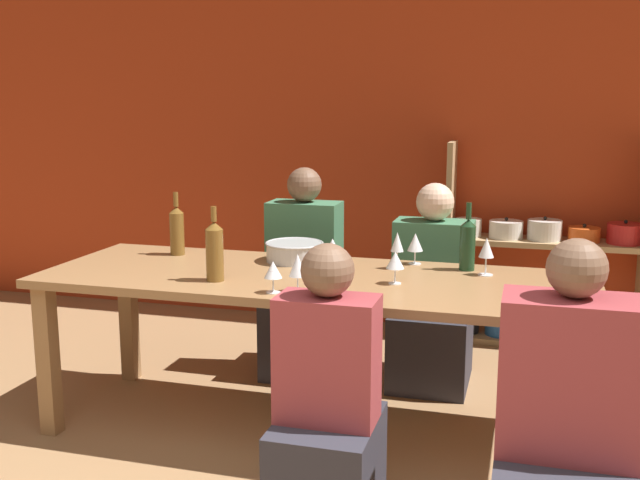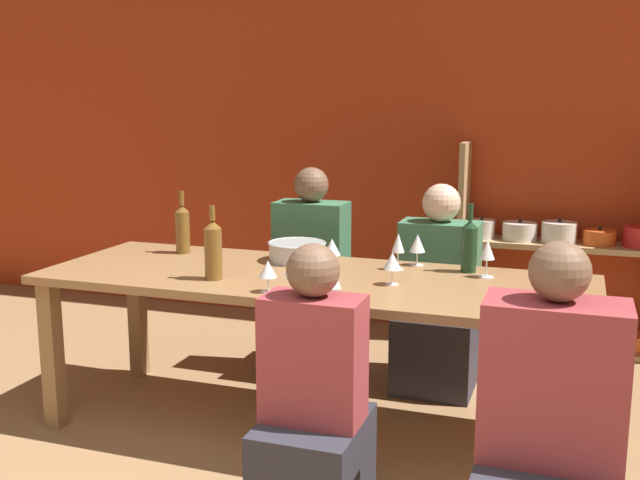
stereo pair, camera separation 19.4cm
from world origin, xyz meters
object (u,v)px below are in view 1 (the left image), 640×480
at_px(shelf_unit, 543,270).
at_px(person_near_a, 327,426).
at_px(person_near_b, 564,458).
at_px(wine_bottle_dark, 468,243).
at_px(wine_bottle_green, 215,250).
at_px(wine_glass_red_a, 576,266).
at_px(mixing_bowl, 295,251).
at_px(cell_phone, 336,286).
at_px(person_far_b, 305,299).
at_px(dining_table, 314,293).
at_px(wine_glass_empty_a, 332,248).
at_px(wine_glass_red_b, 395,261).
at_px(person_far_a, 432,313).
at_px(wine_glass_empty_b, 298,266).
at_px(wine_bottle_amber, 177,230).
at_px(wine_glass_white_a, 397,243).
at_px(wine_glass_red_c, 273,271).
at_px(wine_glass_white_b, 486,249).
at_px(wine_glass_empty_c, 415,243).

xyz_separation_m(shelf_unit, person_near_a, (-0.77, -2.43, -0.09)).
bearing_deg(person_near_b, wine_bottle_dark, 110.83).
distance_m(wine_bottle_green, wine_glass_red_a, 1.57).
height_order(mixing_bowl, cell_phone, mixing_bowl).
distance_m(wine_bottle_green, cell_phone, 0.57).
bearing_deg(person_far_b, dining_table, 110.24).
bearing_deg(wine_glass_empty_a, person_far_b, 117.10).
relative_size(wine_glass_red_b, person_far_a, 0.13).
distance_m(wine_glass_empty_b, person_far_b, 1.17).
relative_size(wine_bottle_amber, person_far_a, 0.29).
xyz_separation_m(wine_glass_white_a, person_near_a, (-0.07, -1.02, -0.49)).
xyz_separation_m(mixing_bowl, wine_bottle_dark, (0.85, 0.04, 0.08)).
bearing_deg(person_near_a, wine_glass_empty_a, 103.77).
relative_size(wine_glass_red_c, person_far_a, 0.12).
distance_m(wine_glass_white_b, person_near_b, 1.20).
bearing_deg(person_near_a, wine_bottle_dark, 69.82).
relative_size(wine_bottle_dark, person_near_b, 0.29).
relative_size(wine_glass_empty_c, person_far_b, 0.13).
xyz_separation_m(wine_glass_empty_c, wine_glass_red_b, (-0.02, -0.42, -0.00)).
bearing_deg(wine_glass_red_c, wine_bottle_green, 158.14).
bearing_deg(wine_bottle_green, person_near_a, -39.26).
distance_m(wine_glass_empty_a, wine_glass_white_b, 0.71).
relative_size(wine_glass_empty_a, wine_glass_empty_c, 1.06).
xyz_separation_m(wine_glass_empty_a, person_near_a, (0.21, -0.85, -0.49)).
bearing_deg(mixing_bowl, wine_glass_empty_a, -38.16).
distance_m(dining_table, wine_glass_white_a, 0.47).
xyz_separation_m(wine_glass_red_a, wine_glass_red_c, (-1.23, -0.41, -0.01)).
bearing_deg(wine_glass_empty_c, cell_phone, -115.02).
relative_size(wine_glass_white_a, person_near_b, 0.16).
relative_size(mixing_bowl, wine_glass_empty_c, 1.90).
bearing_deg(person_near_b, shelf_unit, 91.21).
xyz_separation_m(person_near_b, person_far_b, (-1.38, 1.56, 0.03)).
bearing_deg(mixing_bowl, person_far_b, 101.04).
xyz_separation_m(wine_glass_empty_b, wine_glass_empty_c, (0.40, 0.67, -0.00)).
bearing_deg(cell_phone, wine_glass_white_a, 66.05).
height_order(wine_bottle_amber, wine_glass_empty_b, wine_bottle_amber).
bearing_deg(wine_glass_empty_b, wine_glass_empty_c, 59.26).
bearing_deg(wine_glass_empty_b, wine_bottle_green, 169.11).
distance_m(wine_bottle_green, wine_glass_red_b, 0.81).
distance_m(shelf_unit, wine_glass_empty_b, 2.25).
bearing_deg(mixing_bowl, shelf_unit, 48.45).
relative_size(shelf_unit, wine_glass_red_c, 9.49).
distance_m(shelf_unit, cell_phone, 2.07).
height_order(wine_glass_red_b, person_far_b, person_far_b).
xyz_separation_m(person_near_a, person_near_b, (0.83, -0.05, 0.01)).
bearing_deg(wine_glass_white_b, dining_table, -163.42).
relative_size(dining_table, wine_glass_red_a, 17.03).
bearing_deg(person_near_b, wine_glass_empty_b, 154.34).
relative_size(wine_bottle_green, wine_glass_empty_b, 2.08).
relative_size(wine_glass_empty_b, wine_glass_red_c, 1.19).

